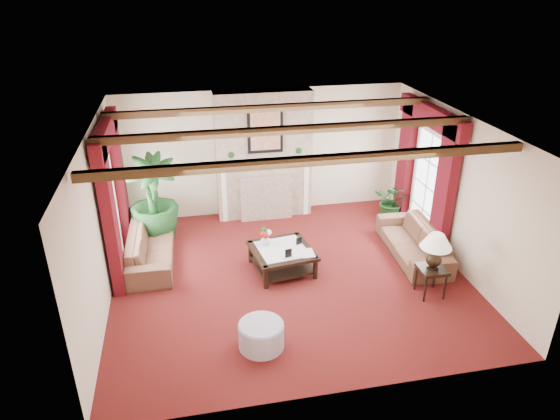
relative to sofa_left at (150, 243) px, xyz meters
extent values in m
plane|color=#430C0E|center=(2.37, -0.97, -0.39)|extent=(6.00, 6.00, 0.00)
plane|color=white|center=(2.37, -0.97, 2.31)|extent=(6.00, 6.00, 0.00)
cube|color=beige|center=(2.37, 1.78, 0.96)|extent=(6.00, 0.02, 2.70)
cube|color=beige|center=(-0.63, -0.97, 0.96)|extent=(0.02, 5.50, 2.70)
cube|color=beige|center=(5.37, -0.97, 0.96)|extent=(0.02, 5.50, 2.70)
imported|color=#330E17|center=(0.00, 0.00, 0.00)|extent=(2.00, 0.66, 0.77)
imported|color=#330E17|center=(4.78, -0.72, 0.01)|extent=(2.07, 0.82, 0.78)
imported|color=black|center=(0.07, 0.91, 0.09)|extent=(1.05, 1.77, 0.96)
imported|color=black|center=(5.01, 0.83, -0.07)|extent=(1.52, 1.52, 0.63)
cylinder|color=#9992A6|center=(1.59, -2.66, -0.20)|extent=(0.64, 0.64, 0.38)
imported|color=silver|center=(2.03, -0.52, 0.13)|extent=(0.25, 0.26, 0.18)
imported|color=black|center=(2.56, -0.99, 0.19)|extent=(0.23, 0.03, 0.31)
camera|label=1|loc=(0.75, -8.18, 4.42)|focal=32.00mm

